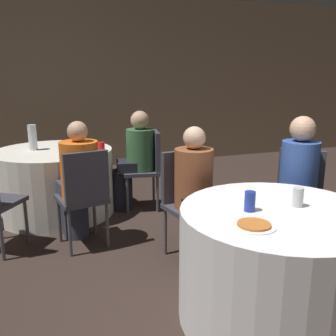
{
  "coord_description": "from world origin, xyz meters",
  "views": [
    {
      "loc": [
        -1.51,
        -1.84,
        1.52
      ],
      "look_at": [
        -0.56,
        0.78,
        0.83
      ],
      "focal_mm": 40.0,
      "sensor_mm": 36.0,
      "label": 1
    }
  ],
  "objects_px": {
    "table_far": "(55,182)",
    "person_orange_shirt": "(78,182)",
    "chair_near_north": "(187,194)",
    "person_blue_shirt": "(296,192)",
    "chair_far_south": "(84,191)",
    "bottle_far": "(33,137)",
    "table_near": "(276,265)",
    "chair_far_east": "(149,162)",
    "soda_can_blue": "(250,201)",
    "chair_near_northeast": "(298,192)",
    "pizza_plate_near": "(254,225)",
    "person_floral_shirt": "(199,197)",
    "soda_can_silver": "(298,197)",
    "person_green_jacket": "(134,161)"
  },
  "relations": [
    {
      "from": "chair_near_north",
      "to": "person_floral_shirt",
      "type": "height_order",
      "value": "person_floral_shirt"
    },
    {
      "from": "chair_far_south",
      "to": "person_floral_shirt",
      "type": "height_order",
      "value": "person_floral_shirt"
    },
    {
      "from": "chair_near_northeast",
      "to": "chair_far_east",
      "type": "distance_m",
      "value": 1.75
    },
    {
      "from": "table_far",
      "to": "person_blue_shirt",
      "type": "relative_size",
      "value": 1.06
    },
    {
      "from": "chair_far_east",
      "to": "soda_can_silver",
      "type": "height_order",
      "value": "chair_far_east"
    },
    {
      "from": "pizza_plate_near",
      "to": "table_near",
      "type": "bearing_deg",
      "value": 29.32
    },
    {
      "from": "person_blue_shirt",
      "to": "person_orange_shirt",
      "type": "distance_m",
      "value": 1.89
    },
    {
      "from": "chair_far_south",
      "to": "bottle_far",
      "type": "xyz_separation_m",
      "value": [
        -0.39,
        1.09,
        0.32
      ]
    },
    {
      "from": "table_far",
      "to": "person_orange_shirt",
      "type": "relative_size",
      "value": 1.12
    },
    {
      "from": "chair_far_east",
      "to": "table_far",
      "type": "bearing_deg",
      "value": 90.0
    },
    {
      "from": "chair_far_south",
      "to": "pizza_plate_near",
      "type": "xyz_separation_m",
      "value": [
        0.7,
        -1.56,
        0.19
      ]
    },
    {
      "from": "table_near",
      "to": "soda_can_blue",
      "type": "relative_size",
      "value": 9.95
    },
    {
      "from": "table_far",
      "to": "pizza_plate_near",
      "type": "bearing_deg",
      "value": -70.99
    },
    {
      "from": "person_green_jacket",
      "to": "person_orange_shirt",
      "type": "height_order",
      "value": "person_orange_shirt"
    },
    {
      "from": "chair_far_east",
      "to": "pizza_plate_near",
      "type": "xyz_separation_m",
      "value": [
        -0.14,
        -2.4,
        0.19
      ]
    },
    {
      "from": "person_green_jacket",
      "to": "chair_near_north",
      "type": "bearing_deg",
      "value": -163.82
    },
    {
      "from": "person_green_jacket",
      "to": "person_floral_shirt",
      "type": "bearing_deg",
      "value": -163.26
    },
    {
      "from": "chair_far_east",
      "to": "person_floral_shirt",
      "type": "relative_size",
      "value": 0.8
    },
    {
      "from": "chair_near_northeast",
      "to": "person_blue_shirt",
      "type": "relative_size",
      "value": 0.75
    },
    {
      "from": "chair_near_north",
      "to": "pizza_plate_near",
      "type": "distance_m",
      "value": 1.18
    },
    {
      "from": "table_far",
      "to": "soda_can_silver",
      "type": "xyz_separation_m",
      "value": [
        1.32,
        -2.41,
        0.42
      ]
    },
    {
      "from": "person_green_jacket",
      "to": "bottle_far",
      "type": "relative_size",
      "value": 4.12
    },
    {
      "from": "person_blue_shirt",
      "to": "person_orange_shirt",
      "type": "height_order",
      "value": "person_blue_shirt"
    },
    {
      "from": "person_blue_shirt",
      "to": "soda_can_silver",
      "type": "xyz_separation_m",
      "value": [
        -0.46,
        -0.58,
        0.19
      ]
    },
    {
      "from": "person_blue_shirt",
      "to": "person_green_jacket",
      "type": "distance_m",
      "value": 1.9
    },
    {
      "from": "soda_can_blue",
      "to": "chair_far_east",
      "type": "bearing_deg",
      "value": 89.07
    },
    {
      "from": "chair_near_northeast",
      "to": "pizza_plate_near",
      "type": "height_order",
      "value": "chair_near_northeast"
    },
    {
      "from": "chair_near_northeast",
      "to": "chair_near_north",
      "type": "distance_m",
      "value": 0.95
    },
    {
      "from": "chair_near_north",
      "to": "person_blue_shirt",
      "type": "xyz_separation_m",
      "value": [
        0.79,
        -0.4,
        0.06
      ]
    },
    {
      "from": "person_orange_shirt",
      "to": "soda_can_blue",
      "type": "height_order",
      "value": "person_orange_shirt"
    },
    {
      "from": "table_far",
      "to": "chair_near_northeast",
      "type": "height_order",
      "value": "chair_near_northeast"
    },
    {
      "from": "chair_near_north",
      "to": "person_orange_shirt",
      "type": "height_order",
      "value": "person_orange_shirt"
    },
    {
      "from": "chair_near_northeast",
      "to": "soda_can_silver",
      "type": "bearing_deg",
      "value": 95.42
    },
    {
      "from": "chair_far_east",
      "to": "pizza_plate_near",
      "type": "height_order",
      "value": "chair_far_east"
    },
    {
      "from": "table_far",
      "to": "chair_near_north",
      "type": "relative_size",
      "value": 1.41
    },
    {
      "from": "person_green_jacket",
      "to": "bottle_far",
      "type": "bearing_deg",
      "value": 88.7
    },
    {
      "from": "soda_can_silver",
      "to": "bottle_far",
      "type": "distance_m",
      "value": 2.9
    },
    {
      "from": "table_far",
      "to": "person_orange_shirt",
      "type": "distance_m",
      "value": 0.91
    },
    {
      "from": "table_far",
      "to": "chair_far_east",
      "type": "bearing_deg",
      "value": -10.5
    },
    {
      "from": "chair_far_south",
      "to": "chair_near_northeast",
      "type": "bearing_deg",
      "value": -31.89
    },
    {
      "from": "person_floral_shirt",
      "to": "pizza_plate_near",
      "type": "distance_m",
      "value": 1.02
    },
    {
      "from": "person_blue_shirt",
      "to": "soda_can_blue",
      "type": "relative_size",
      "value": 9.89
    },
    {
      "from": "chair_near_north",
      "to": "person_green_jacket",
      "type": "xyz_separation_m",
      "value": [
        -0.13,
        1.26,
        0.03
      ]
    },
    {
      "from": "table_near",
      "to": "chair_far_east",
      "type": "distance_m",
      "value": 2.25
    },
    {
      "from": "person_green_jacket",
      "to": "soda_can_blue",
      "type": "distance_m",
      "value": 2.23
    },
    {
      "from": "table_near",
      "to": "table_far",
      "type": "height_order",
      "value": "same"
    },
    {
      "from": "chair_near_north",
      "to": "person_floral_shirt",
      "type": "relative_size",
      "value": 0.8
    },
    {
      "from": "chair_far_east",
      "to": "soda_can_blue",
      "type": "relative_size",
      "value": 7.41
    },
    {
      "from": "table_far",
      "to": "soda_can_silver",
      "type": "relative_size",
      "value": 10.45
    },
    {
      "from": "person_floral_shirt",
      "to": "table_far",
      "type": "bearing_deg",
      "value": -67.67
    }
  ]
}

